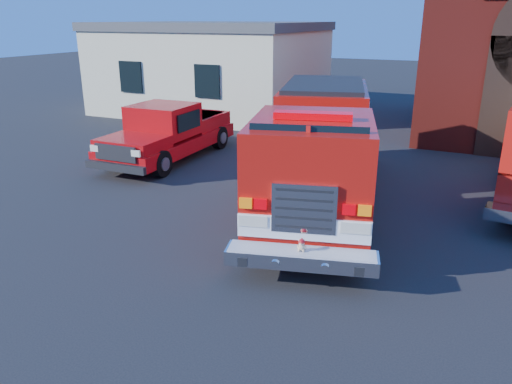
% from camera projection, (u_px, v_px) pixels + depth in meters
% --- Properties ---
extents(ground, '(100.00, 100.00, 0.00)m').
position_uv_depth(ground, '(278.00, 230.00, 11.29)').
color(ground, black).
rests_on(ground, ground).
extents(side_building, '(10.20, 8.20, 4.35)m').
position_uv_depth(side_building, '(213.00, 67.00, 25.26)').
color(side_building, beige).
rests_on(side_building, ground).
extents(fire_engine, '(4.77, 9.47, 2.81)m').
position_uv_depth(fire_engine, '(319.00, 146.00, 12.72)').
color(fire_engine, black).
rests_on(fire_engine, ground).
extents(pickup_truck, '(2.17, 5.79, 1.88)m').
position_uv_depth(pickup_truck, '(169.00, 133.00, 16.74)').
color(pickup_truck, black).
rests_on(pickup_truck, ground).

